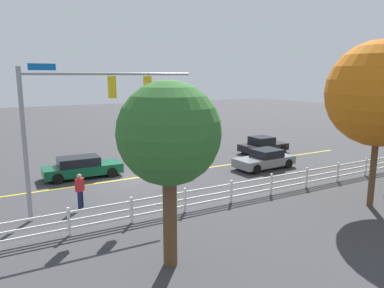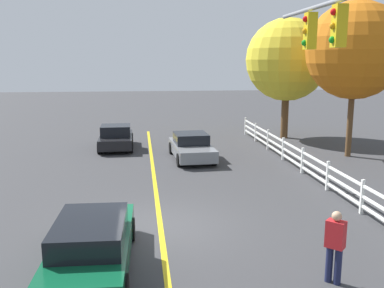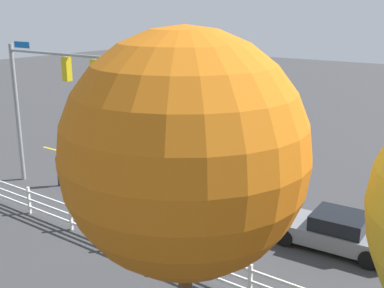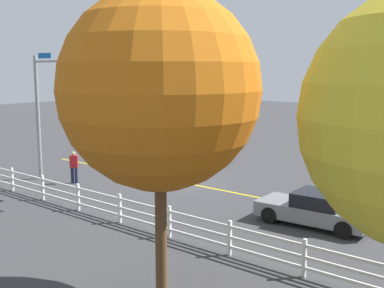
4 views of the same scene
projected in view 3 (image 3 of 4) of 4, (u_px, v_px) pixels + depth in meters
name	position (u px, v px, depth m)	size (l,w,h in m)	color
ground_plane	(171.00, 180.00, 23.73)	(120.00, 120.00, 0.00)	#38383A
lane_center_stripe	(241.00, 198.00, 21.45)	(28.00, 0.16, 0.01)	gold
signal_assembly	(47.00, 88.00, 21.19)	(7.99, 0.38, 6.75)	gray
car_1	(334.00, 231.00, 16.87)	(4.36, 2.10, 1.31)	slate
car_2	(155.00, 151.00, 26.30)	(4.75, 1.96, 1.32)	#0C4C2D
pedestrian	(61.00, 167.00, 22.74)	(0.47, 0.47, 1.69)	#191E3F
white_rail_fence	(120.00, 233.00, 16.75)	(26.10, 0.10, 1.15)	white
tree_1	(185.00, 154.00, 9.38)	(4.91, 4.91, 7.89)	brown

